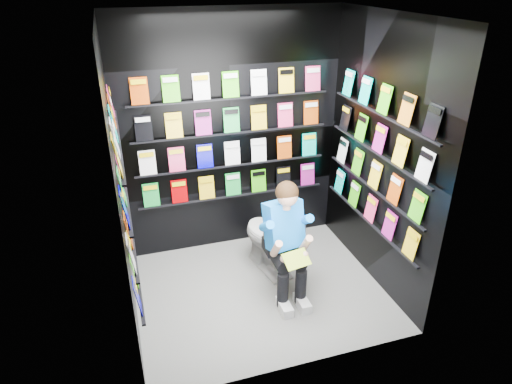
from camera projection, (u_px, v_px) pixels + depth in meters
name	position (u px, v px, depth m)	size (l,w,h in m)	color
floor	(260.00, 291.00, 4.58)	(2.40, 2.40, 0.00)	slate
ceiling	(261.00, 14.00, 3.43)	(2.40, 2.40, 0.00)	white
wall_back	(231.00, 136.00, 4.86)	(2.40, 0.04, 2.60)	black
wall_front	(305.00, 228.00, 3.15)	(2.40, 0.04, 2.60)	black
wall_left	(119.00, 191.00, 3.68)	(0.04, 2.00, 2.60)	black
wall_right	(380.00, 157.00, 4.33)	(0.04, 2.00, 2.60)	black
comics_back	(232.00, 137.00, 4.83)	(2.10, 0.06, 1.37)	#BA430C
comics_left	(123.00, 190.00, 3.69)	(0.06, 1.70, 1.37)	#BA430C
comics_right	(377.00, 157.00, 4.32)	(0.06, 1.70, 1.37)	#BA430C
toilet	(270.00, 238.00, 4.78)	(0.42, 0.75, 0.73)	white
longbox	(274.00, 251.00, 4.99)	(0.20, 0.36, 0.27)	white
longbox_lid	(274.00, 239.00, 4.92)	(0.22, 0.38, 0.03)	white
reader	(283.00, 225.00, 4.30)	(0.47, 0.69, 1.27)	blue
held_comic	(296.00, 259.00, 4.07)	(0.24, 0.01, 0.17)	green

